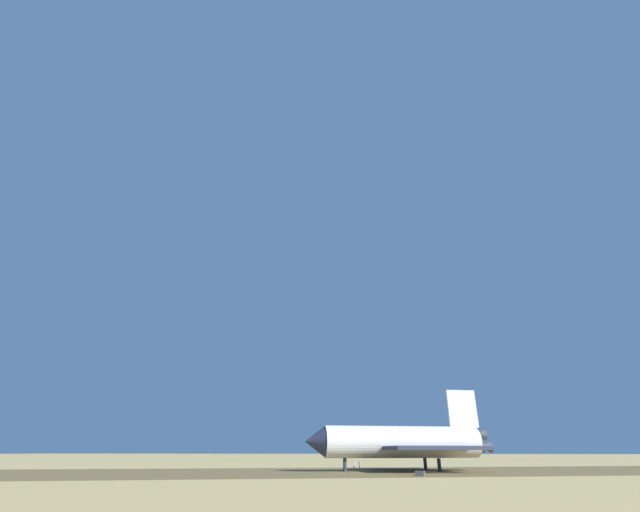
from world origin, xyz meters
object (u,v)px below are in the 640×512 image
(ground_crew_mid_fuselage, at_px, (354,464))
(ground_support_crate, at_px, (420,474))
(space_shuttle, at_px, (399,442))
(ground_crew_near_nose, at_px, (359,464))

(ground_crew_mid_fuselage, distance_m, ground_support_crate, 35.17)
(space_shuttle, bearing_deg, ground_crew_near_nose, -75.68)
(space_shuttle, bearing_deg, ground_support_crate, 80.42)
(space_shuttle, distance_m, ground_crew_mid_fuselage, 18.29)
(ground_crew_near_nose, xyz_separation_m, ground_crew_mid_fuselage, (1.19, 0.63, 0.00))
(ground_crew_mid_fuselage, relative_size, ground_support_crate, 1.25)
(ground_crew_near_nose, distance_m, ground_support_crate, 35.27)
(space_shuttle, distance_m, ground_support_crate, 19.17)
(ground_crew_near_nose, relative_size, ground_support_crate, 1.25)
(ground_support_crate, bearing_deg, space_shuttle, -79.20)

